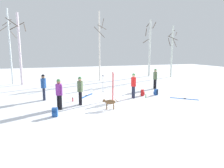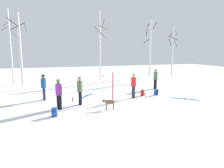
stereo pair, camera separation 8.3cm
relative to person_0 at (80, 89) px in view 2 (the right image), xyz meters
The scene contains 21 objects.
ground_plane 2.79m from the person_0, 23.52° to the right, with size 60.00×60.00×0.00m, color white.
person_0 is the anchor object (origin of this frame).
person_1 3.81m from the person_0, ahead, with size 0.34×0.52×1.72m.
person_2 2.83m from the person_0, 137.72° to the left, with size 0.34×0.52×1.72m.
person_3 1.39m from the person_0, 154.45° to the right, with size 0.35×0.44×1.72m.
person_4 7.63m from the person_0, 24.51° to the left, with size 0.34×0.52×1.72m.
dog 2.07m from the person_0, 44.93° to the right, with size 0.87×0.39×0.57m.
ski_pair_planted_0 2.33m from the person_0, 14.13° to the left, with size 0.04×0.16×1.86m.
ski_pair_lying_0 7.05m from the person_0, ahead, with size 1.52×1.34×0.05m.
ski_pair_lying_1 2.49m from the person_0, 70.28° to the left, with size 1.28×1.47×0.05m.
ski_poles_0 3.88m from the person_0, 53.87° to the left, with size 0.07×0.26×1.36m.
backpack_0 5.85m from the person_0, ahead, with size 0.33×0.34×0.44m.
backpack_1 2.48m from the person_0, 131.24° to the right, with size 0.30×0.32×0.44m.
backpack_2 4.86m from the person_0, 12.38° to the left, with size 0.34×0.33×0.44m.
water_bottle_0 1.32m from the person_0, 110.31° to the left, with size 0.08×0.08×0.26m.
water_bottle_1 4.72m from the person_0, ahead, with size 0.06×0.06×0.27m.
birch_tree_0 11.15m from the person_0, 118.05° to the left, with size 1.40×1.40×7.13m.
birch_tree_1 10.07m from the person_0, 115.36° to the left, with size 1.60×1.81×6.67m.
birch_tree_2 10.41m from the person_0, 68.61° to the left, with size 1.36×1.12×7.36m.
birch_tree_3 15.54m from the person_0, 46.04° to the left, with size 1.47×1.47×7.04m.
birch_tree_4 16.04m from the person_0, 36.16° to the left, with size 1.39×1.31×6.23m.
Camera 2 is at (-4.11, -10.57, 3.22)m, focal length 31.61 mm.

